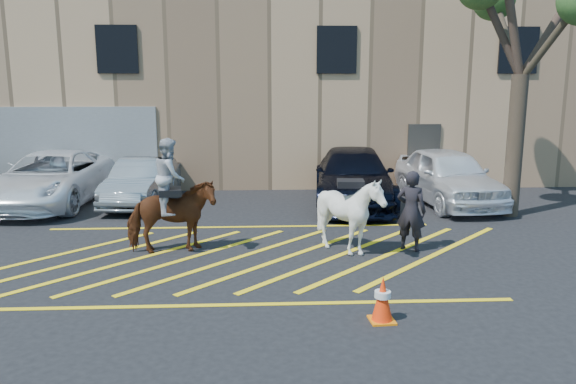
{
  "coord_description": "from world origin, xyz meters",
  "views": [
    {
      "loc": [
        0.5,
        -11.58,
        3.69
      ],
      "look_at": [
        1.09,
        0.2,
        1.3
      ],
      "focal_mm": 35.0,
      "sensor_mm": 36.0,
      "label": 1
    }
  ],
  "objects_px": {
    "handler": "(411,211)",
    "car_blue_suv": "(353,177)",
    "mounted_bay": "(171,207)",
    "traffic_cone": "(383,299)",
    "car_white_suv": "(448,176)",
    "saddled_white": "(350,214)",
    "car_silver_sedan": "(142,182)",
    "car_white_pickup": "(52,178)"
  },
  "relations": [
    {
      "from": "handler",
      "to": "car_blue_suv",
      "type": "bearing_deg",
      "value": -53.52
    },
    {
      "from": "mounted_bay",
      "to": "traffic_cone",
      "type": "bearing_deg",
      "value": -44.46
    },
    {
      "from": "car_blue_suv",
      "to": "traffic_cone",
      "type": "bearing_deg",
      "value": -90.51
    },
    {
      "from": "car_white_suv",
      "to": "mounted_bay",
      "type": "height_order",
      "value": "mounted_bay"
    },
    {
      "from": "handler",
      "to": "mounted_bay",
      "type": "height_order",
      "value": "mounted_bay"
    },
    {
      "from": "handler",
      "to": "saddled_white",
      "type": "xyz_separation_m",
      "value": [
        -1.36,
        -0.16,
        -0.02
      ]
    },
    {
      "from": "car_silver_sedan",
      "to": "saddled_white",
      "type": "height_order",
      "value": "saddled_white"
    },
    {
      "from": "traffic_cone",
      "to": "handler",
      "type": "bearing_deg",
      "value": 68.94
    },
    {
      "from": "car_white_pickup",
      "to": "car_silver_sedan",
      "type": "height_order",
      "value": "car_white_pickup"
    },
    {
      "from": "mounted_bay",
      "to": "saddled_white",
      "type": "relative_size",
      "value": 1.44
    },
    {
      "from": "car_blue_suv",
      "to": "car_white_suv",
      "type": "bearing_deg",
      "value": 2.99
    },
    {
      "from": "car_silver_sedan",
      "to": "car_blue_suv",
      "type": "height_order",
      "value": "car_blue_suv"
    },
    {
      "from": "car_silver_sedan",
      "to": "mounted_bay",
      "type": "xyz_separation_m",
      "value": [
        1.62,
        -4.93,
        0.33
      ]
    },
    {
      "from": "car_silver_sedan",
      "to": "car_white_suv",
      "type": "distance_m",
      "value": 9.15
    },
    {
      "from": "car_silver_sedan",
      "to": "traffic_cone",
      "type": "height_order",
      "value": "car_silver_sedan"
    },
    {
      "from": "car_white_pickup",
      "to": "car_blue_suv",
      "type": "distance_m",
      "value": 8.98
    },
    {
      "from": "car_silver_sedan",
      "to": "car_blue_suv",
      "type": "bearing_deg",
      "value": 2.72
    },
    {
      "from": "car_white_pickup",
      "to": "mounted_bay",
      "type": "relative_size",
      "value": 2.26
    },
    {
      "from": "car_silver_sedan",
      "to": "car_white_suv",
      "type": "xyz_separation_m",
      "value": [
        9.13,
        -0.4,
        0.16
      ]
    },
    {
      "from": "car_white_suv",
      "to": "traffic_cone",
      "type": "xyz_separation_m",
      "value": [
        -3.74,
        -8.23,
        -0.47
      ]
    },
    {
      "from": "car_silver_sedan",
      "to": "traffic_cone",
      "type": "relative_size",
      "value": 5.59
    },
    {
      "from": "car_silver_sedan",
      "to": "mounted_bay",
      "type": "distance_m",
      "value": 5.2
    },
    {
      "from": "handler",
      "to": "traffic_cone",
      "type": "height_order",
      "value": "handler"
    },
    {
      "from": "car_blue_suv",
      "to": "mounted_bay",
      "type": "bearing_deg",
      "value": -129.37
    },
    {
      "from": "car_silver_sedan",
      "to": "traffic_cone",
      "type": "distance_m",
      "value": 10.18
    },
    {
      "from": "car_blue_suv",
      "to": "car_white_suv",
      "type": "height_order",
      "value": "car_white_suv"
    },
    {
      "from": "car_white_pickup",
      "to": "saddled_white",
      "type": "bearing_deg",
      "value": -29.28
    },
    {
      "from": "saddled_white",
      "to": "handler",
      "type": "bearing_deg",
      "value": 6.88
    },
    {
      "from": "saddled_white",
      "to": "traffic_cone",
      "type": "bearing_deg",
      "value": -90.57
    },
    {
      "from": "car_white_suv",
      "to": "car_white_pickup",
      "type": "bearing_deg",
      "value": 172.15
    },
    {
      "from": "car_white_pickup",
      "to": "saddled_white",
      "type": "xyz_separation_m",
      "value": [
        8.08,
        -5.23,
        0.09
      ]
    },
    {
      "from": "car_blue_suv",
      "to": "traffic_cone",
      "type": "relative_size",
      "value": 7.57
    },
    {
      "from": "car_white_suv",
      "to": "traffic_cone",
      "type": "relative_size",
      "value": 6.68
    },
    {
      "from": "mounted_bay",
      "to": "saddled_white",
      "type": "bearing_deg",
      "value": -3.54
    },
    {
      "from": "car_white_suv",
      "to": "handler",
      "type": "distance_m",
      "value": 5.16
    },
    {
      "from": "car_white_pickup",
      "to": "saddled_white",
      "type": "height_order",
      "value": "saddled_white"
    },
    {
      "from": "car_white_pickup",
      "to": "traffic_cone",
      "type": "relative_size",
      "value": 7.67
    },
    {
      "from": "car_silver_sedan",
      "to": "saddled_white",
      "type": "xyz_separation_m",
      "value": [
        5.43,
        -5.16,
        0.19
      ]
    },
    {
      "from": "mounted_bay",
      "to": "car_white_pickup",
      "type": "bearing_deg",
      "value": 130.57
    },
    {
      "from": "car_silver_sedan",
      "to": "mounted_bay",
      "type": "height_order",
      "value": "mounted_bay"
    },
    {
      "from": "car_white_suv",
      "to": "handler",
      "type": "relative_size",
      "value": 2.77
    },
    {
      "from": "car_blue_suv",
      "to": "car_white_suv",
      "type": "distance_m",
      "value": 2.82
    }
  ]
}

